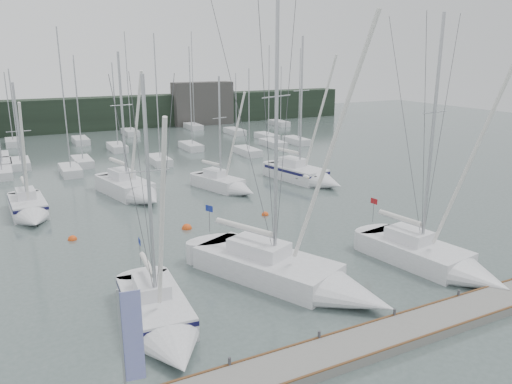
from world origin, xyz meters
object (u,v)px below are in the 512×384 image
sailboat_mid_a (30,210)px  buoy_a (187,229)px  sailboat_mid_b (134,191)px  sailboat_near_center (305,279)px  sailboat_mid_c (228,185)px  sailboat_near_left (162,322)px  sailboat_mid_d (308,176)px  buoy_c (72,240)px  buoy_b (265,215)px  sailboat_near_right (443,263)px  dock_banner (129,344)px

sailboat_mid_a → buoy_a: bearing=-41.4°
sailboat_mid_a → sailboat_mid_b: 8.16m
sailboat_near_center → sailboat_mid_a: sailboat_near_center is taller
sailboat_near_center → sailboat_mid_c: 19.36m
sailboat_mid_b → sailboat_near_left: bearing=-113.8°
sailboat_mid_a → sailboat_mid_d: bearing=-4.3°
sailboat_mid_a → buoy_c: 6.46m
sailboat_near_center → sailboat_mid_a: bearing=96.9°
sailboat_mid_c → buoy_c: sailboat_mid_c is taller
buoy_b → sailboat_mid_b: bearing=130.3°
sailboat_mid_a → sailboat_mid_c: sailboat_mid_c is taller
sailboat_mid_a → sailboat_mid_d: 23.62m
sailboat_mid_d → sailboat_mid_a: bearing=166.7°
sailboat_mid_d → buoy_c: 22.22m
sailboat_near_right → sailboat_near_left: bearing=167.1°
sailboat_near_right → buoy_c: sailboat_near_right is taller
sailboat_mid_b → buoy_c: (-5.92, -7.70, -0.62)m
sailboat_near_right → buoy_a: sailboat_near_right is taller
sailboat_mid_c → buoy_c: 15.04m
sailboat_mid_c → buoy_a: sailboat_mid_c is taller
sailboat_mid_b → sailboat_mid_d: bearing=-21.1°
buoy_b → sailboat_near_right: bearing=-73.7°
sailboat_near_center → buoy_a: 11.64m
sailboat_mid_b → sailboat_mid_d: size_ratio=0.90×
sailboat_near_right → buoy_c: bearing=130.9°
sailboat_mid_a → dock_banner: 24.86m
buoy_a → dock_banner: (-7.83, -17.22, 3.08)m
sailboat_near_center → buoy_c: (-9.56, 12.77, -0.56)m
sailboat_near_left → dock_banner: bearing=-111.7°
sailboat_mid_d → buoy_a: bearing=-166.1°
sailboat_mid_c → sailboat_mid_d: bearing=-22.7°
sailboat_near_left → dock_banner: size_ratio=2.58×
sailboat_mid_d → dock_banner: bearing=-144.3°
sailboat_mid_d → sailboat_mid_c: bearing=163.3°
dock_banner → sailboat_mid_c: bearing=67.5°
sailboat_mid_a → sailboat_mid_b: sailboat_mid_b is taller
sailboat_near_right → sailboat_mid_d: sailboat_near_right is taller
sailboat_mid_a → buoy_b: 17.17m
sailboat_mid_b → buoy_b: size_ratio=23.65×
sailboat_mid_d → buoy_a: sailboat_mid_d is taller
sailboat_mid_c → buoy_a: size_ratio=15.11×
sailboat_mid_c → sailboat_mid_d: sailboat_mid_d is taller
buoy_c → buoy_a: bearing=-10.7°
sailboat_near_left → sailboat_mid_a: bearing=105.2°
sailboat_near_right → dock_banner: bearing=-176.3°
sailboat_near_center → buoy_c: size_ratio=28.19×
sailboat_mid_c → dock_banner: size_ratio=2.30×
dock_banner → sailboat_mid_b: bearing=83.7°
sailboat_mid_a → buoy_a: 11.98m
sailboat_mid_b → buoy_b: (7.54, -8.89, -0.62)m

